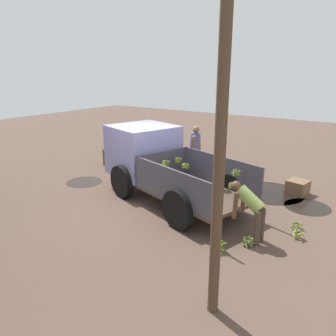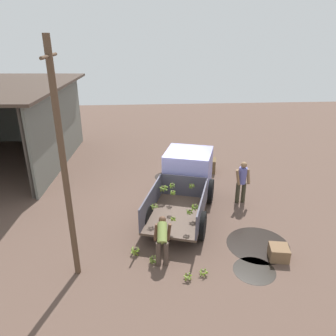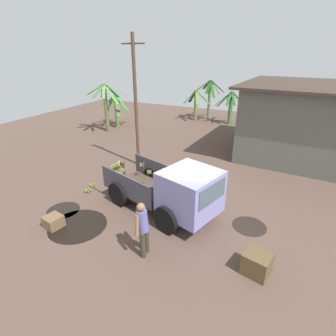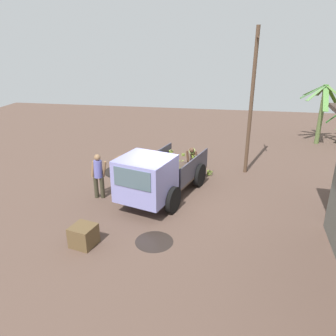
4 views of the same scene
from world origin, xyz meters
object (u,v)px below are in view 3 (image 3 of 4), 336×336
person_worker_loading (117,170)px  banana_bunch_on_ground_0 (119,180)px  banana_bunch_on_ground_1 (92,185)px  banana_bunch_on_ground_2 (133,176)px  wooden_crate_1 (257,263)px  banana_bunch_on_ground_3 (88,190)px  wooden_crate_0 (53,222)px  person_foreground_visitor (143,227)px  utility_pole (136,103)px  cargo_truck (179,192)px

person_worker_loading → banana_bunch_on_ground_0: (-0.10, 0.26, -0.64)m
banana_bunch_on_ground_1 → banana_bunch_on_ground_2: (1.17, 1.43, 0.02)m
person_worker_loading → wooden_crate_1: 6.77m
banana_bunch_on_ground_1 → wooden_crate_1: (7.15, -1.88, 0.19)m
banana_bunch_on_ground_3 → wooden_crate_0: size_ratio=0.48×
banana_bunch_on_ground_0 → banana_bunch_on_ground_2: (0.40, 0.54, 0.02)m
banana_bunch_on_ground_0 → banana_bunch_on_ground_1: size_ratio=1.04×
person_foreground_visitor → banana_bunch_on_ground_1: 4.90m
person_foreground_visitor → person_worker_loading: size_ratio=1.37×
banana_bunch_on_ground_0 → banana_bunch_on_ground_3: 1.49m
wooden_crate_0 → banana_bunch_on_ground_3: bearing=103.5°
utility_pole → banana_bunch_on_ground_0: bearing=-82.8°
person_foreground_visitor → banana_bunch_on_ground_2: (-2.91, 4.00, -0.81)m
banana_bunch_on_ground_0 → wooden_crate_0: bearing=-91.1°
person_worker_loading → wooden_crate_0: person_worker_loading is taller
wooden_crate_0 → banana_bunch_on_ground_1: bearing=104.3°
wooden_crate_1 → wooden_crate_0: bearing=-172.2°
cargo_truck → person_foreground_visitor: cargo_truck is taller
cargo_truck → wooden_crate_0: cargo_truck is taller
utility_pole → person_foreground_visitor: 6.98m
utility_pole → wooden_crate_1: size_ratio=9.29×
person_foreground_visitor → wooden_crate_0: size_ratio=3.14×
person_foreground_visitor → banana_bunch_on_ground_3: (-3.94, 2.11, -0.84)m
person_worker_loading → wooden_crate_0: bearing=-88.8°
banana_bunch_on_ground_0 → wooden_crate_0: wooden_crate_0 is taller
person_worker_loading → banana_bunch_on_ground_1: person_worker_loading is taller
person_worker_loading → banana_bunch_on_ground_2: 1.05m
banana_bunch_on_ground_1 → banana_bunch_on_ground_3: size_ratio=0.97×
utility_pole → wooden_crate_1: bearing=-36.3°
person_foreground_visitor → cargo_truck: bearing=-100.4°
cargo_truck → person_worker_loading: cargo_truck is taller
person_foreground_visitor → wooden_crate_0: bearing=-1.6°
banana_bunch_on_ground_1 → banana_bunch_on_ground_0: bearing=49.2°
wooden_crate_0 → wooden_crate_1: bearing=7.8°
banana_bunch_on_ground_3 → wooden_crate_1: size_ratio=0.39×
banana_bunch_on_ground_0 → wooden_crate_1: 6.96m
person_foreground_visitor → utility_pole: bearing=-62.3°
banana_bunch_on_ground_0 → banana_bunch_on_ground_2: size_ratio=0.96×
banana_bunch_on_ground_1 → wooden_crate_1: wooden_crate_1 is taller
banana_bunch_on_ground_2 → wooden_crate_0: wooden_crate_0 is taller
banana_bunch_on_ground_2 → banana_bunch_on_ground_0: bearing=-126.8°
person_worker_loading → wooden_crate_0: (-0.17, -3.40, -0.54)m
utility_pole → banana_bunch_on_ground_2: (0.67, -1.57, -3.03)m
banana_bunch_on_ground_2 → banana_bunch_on_ground_3: size_ratio=1.05×
utility_pole → wooden_crate_0: size_ratio=11.31×
banana_bunch_on_ground_1 → person_foreground_visitor: bearing=-32.1°
person_foreground_visitor → banana_bunch_on_ground_0: 4.86m
person_worker_loading → banana_bunch_on_ground_1: bearing=-139.9°
utility_pole → person_worker_loading: bearing=-81.2°
person_foreground_visitor → banana_bunch_on_ground_0: bearing=-51.3°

